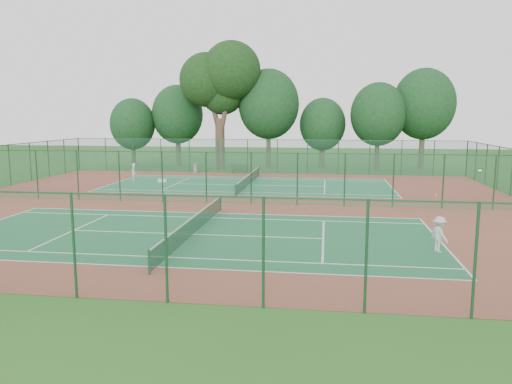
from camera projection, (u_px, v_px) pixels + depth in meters
The scene contains 19 objects.
ground at pixel (229, 204), 33.71m from camera, with size 120.00×120.00×0.00m, color #23531A.
red_pad at pixel (229, 203), 33.71m from camera, with size 40.00×36.00×0.01m, color maroon.
court_near at pixel (194, 234), 24.90m from camera, with size 23.77×10.97×0.01m, color #1B5836.
court_far at pixel (249, 185), 42.52m from camera, with size 23.77×10.97×0.01m, color #216A44.
fence_north at pixel (262, 156), 51.06m from camera, with size 40.00×0.09×3.50m.
fence_south at pixel (119, 247), 15.83m from camera, with size 40.00×0.09×3.50m.
fence_divider at pixel (229, 178), 33.45m from camera, with size 40.00×0.09×3.50m.
tennis_net_near at pixel (194, 224), 24.82m from camera, with size 0.10×12.90×0.97m.
tennis_net_far at pixel (249, 179), 42.44m from camera, with size 0.10×12.90×0.97m.
player_near at pixel (439, 234), 21.57m from camera, with size 1.01×0.58×1.57m, color silver.
player_far at pixel (133, 172), 45.67m from camera, with size 0.57×0.37×1.56m, color white.
trash_bin at pixel (196, 168), 51.59m from camera, with size 0.53×0.53×0.95m, color gray.
bench at pixel (239, 169), 51.12m from camera, with size 1.57×0.57×0.95m.
kit_bag at pixel (162, 181), 44.32m from camera, with size 0.79×0.30×0.30m, color silver.
stray_ball_a at pixel (292, 207), 32.29m from camera, with size 0.07×0.07×0.07m, color gold.
stray_ball_b at pixel (306, 207), 32.33m from camera, with size 0.07×0.07×0.07m, color #BBD631.
stray_ball_c at pixel (171, 204), 33.37m from camera, with size 0.07×0.07×0.07m, color #BED732.
big_tree at pixel (221, 79), 54.27m from camera, with size 9.02×6.60×13.85m.
evergreen_row at pixel (273, 167), 57.38m from camera, with size 39.00×5.00×12.00m, color black, non-canonical shape.
Camera 1 is at (6.44, -32.62, 5.90)m, focal length 35.00 mm.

